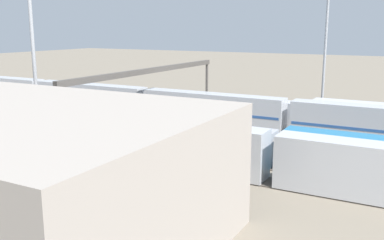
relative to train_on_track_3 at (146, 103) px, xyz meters
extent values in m
plane|color=#756B5B|center=(-12.88, 2.50, -2.61)|extent=(400.00, 400.00, 0.00)
cube|color=#3D3833|center=(-12.88, -15.00, -2.55)|extent=(140.00, 2.80, 0.12)
cube|color=#3D3833|center=(-12.88, -10.00, -2.55)|extent=(140.00, 2.80, 0.12)
cube|color=#4C443D|center=(-12.88, -5.00, -2.55)|extent=(140.00, 2.80, 0.12)
cube|color=#4C443D|center=(-12.88, 0.00, -2.55)|extent=(140.00, 2.80, 0.12)
cube|color=#4C443D|center=(-12.88, 5.00, -2.55)|extent=(140.00, 2.80, 0.12)
cube|color=#4C443D|center=(-12.88, 10.00, -2.55)|extent=(140.00, 2.80, 0.12)
cube|color=#4C443D|center=(-12.88, 15.00, -2.55)|extent=(140.00, 2.80, 0.12)
cube|color=#4C443D|center=(-12.88, 20.00, -2.55)|extent=(140.00, 2.80, 0.12)
cube|color=#B7BABF|center=(-36.30, 0.00, 0.01)|extent=(23.00, 3.00, 5.00)
cube|color=#285193|center=(-36.30, 0.00, -0.37)|extent=(22.40, 3.06, 0.36)
cube|color=#B7BABF|center=(-12.10, 0.00, 0.01)|extent=(23.00, 3.00, 5.00)
cube|color=#285193|center=(-12.10, 0.00, -0.12)|extent=(22.40, 3.06, 0.36)
cube|color=#B7BABF|center=(12.10, 0.00, 0.01)|extent=(23.00, 3.00, 5.00)
cube|color=#285193|center=(12.10, 0.00, 0.24)|extent=(22.40, 3.06, 0.36)
cube|color=#285193|center=(36.30, 0.00, -0.57)|extent=(22.40, 3.06, 0.36)
cube|color=#B7BABF|center=(-16.35, 20.00, 0.01)|extent=(23.00, 3.00, 5.00)
cube|color=#B7BABF|center=(7.85, 20.00, 0.01)|extent=(23.00, 3.00, 5.00)
cube|color=#1E6B9E|center=(-37.28, 15.00, -0.29)|extent=(18.00, 3.00, 4.40)
cube|color=#A8AAB2|center=(-15.58, 15.00, -0.59)|extent=(23.00, 3.00, 3.80)
cube|color=#A8AAB2|center=(8.62, 15.00, -0.59)|extent=(23.00, 3.00, 3.80)
cube|color=silver|center=(-22.51, -5.00, -0.59)|extent=(23.00, 3.00, 3.80)
cube|color=silver|center=(1.69, -5.00, -0.59)|extent=(23.00, 3.00, 3.80)
cube|color=silver|center=(25.89, -5.00, -0.59)|extent=(23.00, 3.00, 3.80)
cylinder|color=#9EA0A5|center=(-25.06, -17.53, 8.56)|extent=(0.44, 0.44, 22.33)
cylinder|color=#9EA0A5|center=(0.14, 22.70, 11.12)|extent=(0.44, 0.44, 27.46)
cylinder|color=#4C4742|center=(-2.80, -17.10, 1.39)|extent=(0.50, 0.50, 8.00)
cylinder|color=#4C4742|center=(-2.80, 22.10, 1.39)|extent=(0.50, 0.50, 8.00)
cube|color=#4C4742|center=(-2.80, 2.50, 5.79)|extent=(0.70, 40.00, 0.80)
camera|label=1|loc=(-41.10, 59.40, 12.28)|focal=40.93mm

